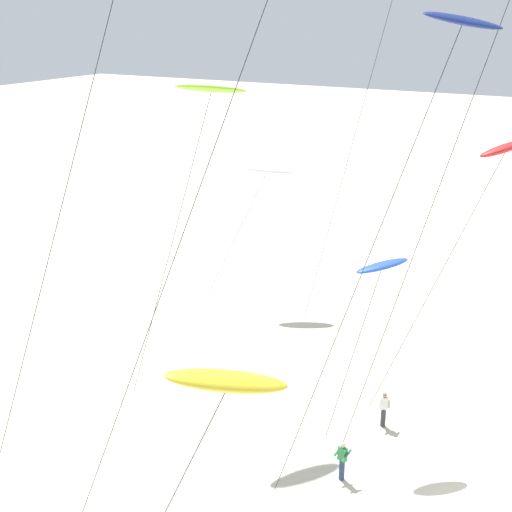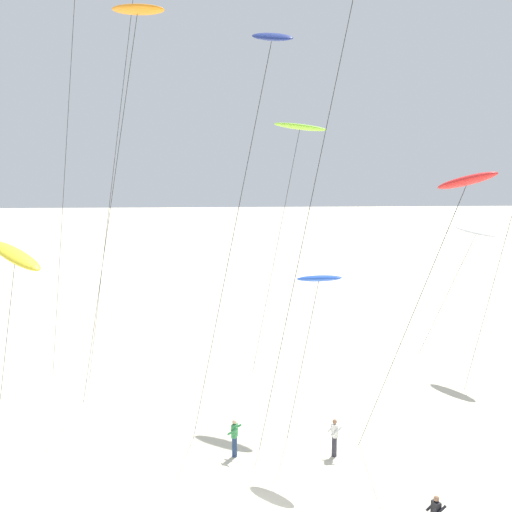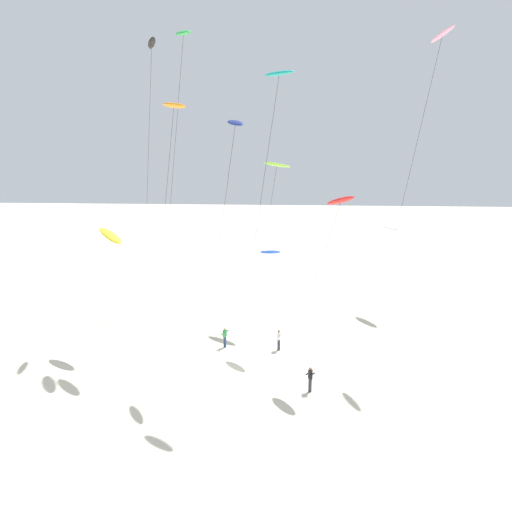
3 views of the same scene
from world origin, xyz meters
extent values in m
plane|color=beige|center=(0.00, 0.00, 0.00)|extent=(260.00, 260.00, 0.00)
ellipsoid|color=navy|center=(0.97, 2.13, 17.01)|extent=(1.81, 2.56, 0.84)
cylinder|color=#262626|center=(-0.61, 4.46, 8.46)|extent=(3.21, 4.71, 16.93)
ellipsoid|color=black|center=(-7.19, 10.97, 24.19)|extent=(1.44, 2.29, 0.82)
cylinder|color=#262626|center=(-8.96, 13.58, 12.05)|extent=(3.57, 5.24, 24.10)
ellipsoid|color=teal|center=(3.93, 0.77, 19.87)|extent=(2.29, 1.87, 0.37)
cylinder|color=#262626|center=(2.34, 3.12, 9.88)|extent=(3.22, 4.72, 19.76)
ellipsoid|color=#8CD833|center=(3.25, 12.76, 14.19)|extent=(2.96, 2.60, 0.78)
cylinder|color=#262626|center=(2.12, 14.44, 7.04)|extent=(2.30, 3.37, 14.09)
ellipsoid|color=green|center=(-3.96, 8.81, 24.36)|extent=(2.36, 3.16, 1.07)
cylinder|color=#262626|center=(-6.22, 12.14, 12.11)|extent=(4.54, 6.68, 24.23)
ellipsoid|color=pink|center=(15.54, 7.91, 23.62)|extent=(1.63, 2.40, 1.00)
cylinder|color=#262626|center=(14.00, 10.18, 11.76)|extent=(3.11, 4.57, 23.53)
ellipsoid|color=orange|center=(-4.13, 5.81, 18.59)|extent=(2.84, 2.85, 0.92)
cylinder|color=#262626|center=(-6.11, 8.73, 9.23)|extent=(3.99, 5.87, 18.47)
ellipsoid|color=red|center=(8.04, 1.51, 11.95)|extent=(2.15, 2.28, 1.01)
cylinder|color=#262626|center=(6.62, 3.60, 5.91)|extent=(2.86, 4.21, 11.83)
ellipsoid|color=yellow|center=(-9.11, 4.57, 8.87)|extent=(3.02, 2.80, 1.30)
cylinder|color=#262626|center=(-10.25, 6.24, 4.36)|extent=(2.31, 3.39, 8.73)
ellipsoid|color=white|center=(14.00, 15.81, 8.34)|extent=(2.27, 3.41, 0.70)
cylinder|color=#262626|center=(12.91, 17.42, 4.11)|extent=(2.21, 3.24, 8.23)
ellipsoid|color=blue|center=(3.19, 4.88, 7.75)|extent=(2.12, 2.06, 0.62)
cylinder|color=#262626|center=(2.63, 5.70, 3.82)|extent=(1.15, 1.67, 7.65)
cylinder|color=#33333D|center=(6.21, -2.05, 0.44)|extent=(0.22, 0.22, 0.88)
cube|color=black|center=(6.21, -2.05, 1.17)|extent=(0.29, 0.38, 0.58)
sphere|color=#9E7051|center=(6.21, -2.05, 1.57)|extent=(0.20, 0.20, 0.20)
cylinder|color=black|center=(6.27, -2.26, 1.22)|extent=(0.51, 0.23, 0.39)
cylinder|color=black|center=(6.15, -1.84, 1.22)|extent=(0.51, 0.23, 0.39)
cylinder|color=#33333D|center=(3.92, 4.61, 0.44)|extent=(0.22, 0.22, 0.88)
cube|color=white|center=(3.92, 4.61, 1.17)|extent=(0.28, 0.38, 0.58)
sphere|color=#9E7051|center=(3.92, 4.61, 1.57)|extent=(0.20, 0.20, 0.20)
cylinder|color=white|center=(3.97, 4.40, 1.22)|extent=(0.51, 0.22, 0.39)
cylinder|color=white|center=(3.86, 4.82, 1.22)|extent=(0.51, 0.22, 0.39)
cylinder|color=navy|center=(-0.36, 4.81, 0.44)|extent=(0.22, 0.22, 0.88)
cube|color=#338C4C|center=(-0.36, 4.81, 1.17)|extent=(0.30, 0.39, 0.58)
sphere|color=beige|center=(-0.36, 4.81, 1.57)|extent=(0.20, 0.20, 0.20)
cylinder|color=#338C4C|center=(-0.44, 4.60, 1.22)|extent=(0.50, 0.25, 0.39)
cylinder|color=#338C4C|center=(-0.29, 5.02, 1.22)|extent=(0.50, 0.25, 0.39)
camera|label=1|loc=(-21.68, -3.16, 17.41)|focal=48.57mm
camera|label=2|loc=(-0.97, -23.06, 13.14)|focal=48.30mm
camera|label=3|loc=(5.32, -30.49, 14.50)|focal=33.45mm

